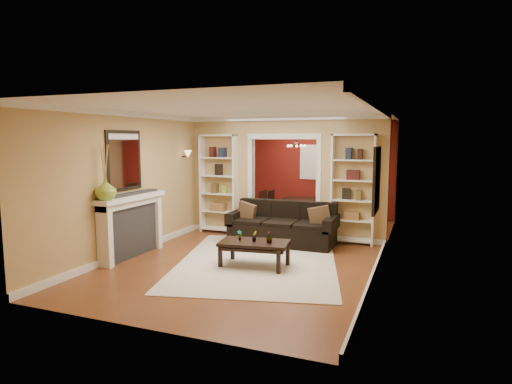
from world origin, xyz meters
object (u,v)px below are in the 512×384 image
at_px(bookshelf_left, 219,184).
at_px(dining_table, 296,212).
at_px(sofa, 282,223).
at_px(fireplace, 133,226).
at_px(coffee_table, 254,254).
at_px(bookshelf_right, 353,189).

distance_m(bookshelf_left, dining_table, 2.31).
height_order(sofa, fireplace, fireplace).
bearing_deg(fireplace, dining_table, 64.93).
relative_size(coffee_table, bookshelf_left, 0.51).
bearing_deg(coffee_table, sofa, 83.42).
distance_m(sofa, bookshelf_right, 1.63).
height_order(sofa, bookshelf_left, bookshelf_left).
distance_m(coffee_table, dining_table, 3.94).
xyz_separation_m(bookshelf_left, fireplace, (-0.54, -2.53, -0.57)).
xyz_separation_m(bookshelf_right, dining_table, (-1.70, 1.63, -0.85)).
xyz_separation_m(coffee_table, bookshelf_left, (-1.80, 2.29, 0.93)).
distance_m(bookshelf_left, bookshelf_right, 3.10).
distance_m(coffee_table, fireplace, 2.38).
bearing_deg(sofa, coffee_table, -88.47).
bearing_deg(dining_table, bookshelf_left, 139.20).
distance_m(coffee_table, bookshelf_left, 3.06).
bearing_deg(dining_table, sofa, -171.07).
height_order(bookshelf_left, bookshelf_right, same).
height_order(bookshelf_right, fireplace, bookshelf_right).
bearing_deg(bookshelf_right, sofa, -156.72).
xyz_separation_m(sofa, dining_table, (-0.35, 2.21, -0.14)).
relative_size(bookshelf_right, fireplace, 1.35).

